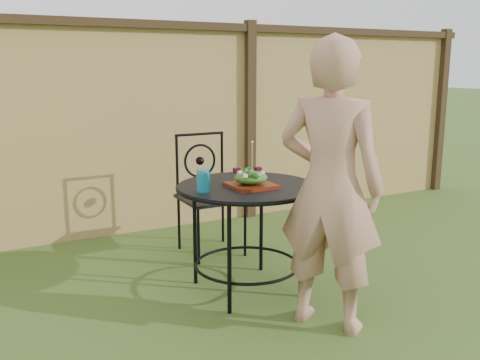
{
  "coord_description": "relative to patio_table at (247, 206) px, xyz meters",
  "views": [
    {
      "loc": [
        -1.21,
        -2.39,
        1.48
      ],
      "look_at": [
        0.38,
        0.62,
        0.75
      ],
      "focal_mm": 40.0,
      "sensor_mm": 36.0,
      "label": 1
    }
  ],
  "objects": [
    {
      "name": "fence",
      "position": [
        -0.41,
        1.62,
        0.36
      ],
      "size": [
        8.0,
        0.12,
        1.9
      ],
      "color": "tan",
      "rests_on": "ground"
    },
    {
      "name": "fork",
      "position": [
        -0.0,
        -0.07,
        0.33
      ],
      "size": [
        0.01,
        0.01,
        0.18
      ],
      "primitive_type": "cylinder",
      "color": "silver",
      "rests_on": "salad"
    },
    {
      "name": "salad_plate",
      "position": [
        -0.01,
        -0.07,
        0.15
      ],
      "size": [
        0.27,
        0.27,
        0.02
      ],
      "primitive_type": "cube",
      "color": "#4D180B",
      "rests_on": "patio_table"
    },
    {
      "name": "diner",
      "position": [
        0.17,
        -0.65,
        0.24
      ],
      "size": [
        0.66,
        0.72,
        1.64
      ],
      "primitive_type": "imported",
      "rotation": [
        0.0,
        0.0,
        2.17
      ],
      "color": "tan",
      "rests_on": "ground"
    },
    {
      "name": "salad",
      "position": [
        -0.01,
        -0.07,
        0.2
      ],
      "size": [
        0.21,
        0.21,
        0.08
      ],
      "primitive_type": "ellipsoid",
      "color": "#235614",
      "rests_on": "salad_plate"
    },
    {
      "name": "patio_table",
      "position": [
        0.0,
        0.0,
        0.0
      ],
      "size": [
        0.92,
        0.92,
        0.72
      ],
      "color": "black",
      "rests_on": "ground"
    },
    {
      "name": "drinking_glass",
      "position": [
        -0.33,
        -0.04,
        0.21
      ],
      "size": [
        0.08,
        0.08,
        0.14
      ],
      "primitive_type": "cylinder",
      "color": "#0D82A1",
      "rests_on": "patio_table"
    },
    {
      "name": "patio_chair",
      "position": [
        0.1,
        0.84,
        -0.08
      ],
      "size": [
        0.46,
        0.46,
        0.95
      ],
      "color": "black",
      "rests_on": "ground"
    },
    {
      "name": "ground",
      "position": [
        -0.41,
        -0.57,
        -0.59
      ],
      "size": [
        60.0,
        60.0,
        0.0
      ],
      "primitive_type": "plane",
      "color": "#324D19",
      "rests_on": "ground"
    }
  ]
}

